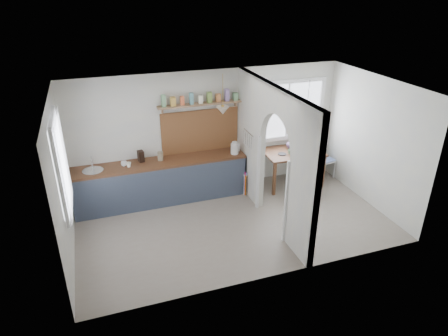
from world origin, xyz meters
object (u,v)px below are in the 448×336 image
object	(u,v)px
dining_table	(292,168)
vase	(291,144)
kettle	(235,148)
chair_right	(324,159)
chair_left	(251,169)

from	to	relation	value
dining_table	vase	size ratio (longest dim) A/B	5.97
kettle	vase	xyz separation A→B (m)	(1.38, 0.11, -0.13)
chair_right	kettle	xyz separation A→B (m)	(-2.23, -0.02, 0.60)
kettle	chair_right	bearing A→B (deg)	-6.83
chair_left	vase	bearing A→B (deg)	99.01
kettle	vase	world-z (taller)	kettle
chair_left	vase	size ratio (longest dim) A/B	4.61
chair_left	kettle	size ratio (longest dim) A/B	3.70
chair_right	vase	xyz separation A→B (m)	(-0.85, 0.09, 0.47)
dining_table	chair_left	world-z (taller)	chair_left
dining_table	chair_left	distance (m)	0.98
chair_left	chair_right	distance (m)	1.87
dining_table	kettle	distance (m)	1.49
chair_right	dining_table	bearing A→B (deg)	85.80
chair_left	kettle	xyz separation A→B (m)	(-0.37, 0.02, 0.54)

